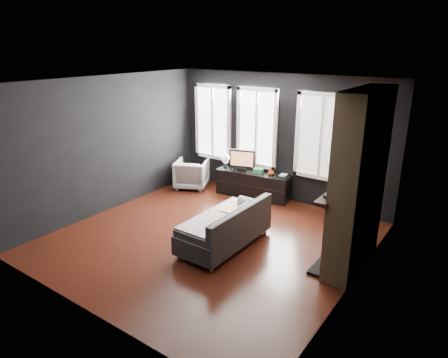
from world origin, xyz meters
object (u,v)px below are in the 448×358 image
Objects in this scene: media_console at (254,184)px; book at (280,170)px; mantel_vase at (352,174)px; armchair at (192,173)px; monitor at (242,159)px; mug at (271,173)px; sofa at (225,225)px.

book is at bearing 6.72° from media_console.
armchair is at bearing 168.47° from mantel_vase.
monitor reaches higher than mug.
monitor is (1.22, 0.31, 0.47)m from armchair.
mug is at bearing -13.33° from monitor.
armchair is 1.98m from mug.
sofa is 1.06× the size of media_console.
monitor reaches higher than media_console.
book reaches higher than sofa.
mantel_vase is at bearing -34.45° from book.
mantel_vase is (2.50, -1.19, 1.03)m from media_console.
mantel_vase reaches higher than media_console.
book is at bearing 47.08° from mug.
mug is at bearing 99.74° from sofa.
sofa is at bearing -84.60° from book.
book is (0.14, 0.15, 0.04)m from mug.
mug is (-0.37, 2.25, 0.26)m from sofa.
mug is 0.71× the size of mantel_vase.
mug is at bearing -132.92° from book.
sofa is at bearing -80.90° from monitor.
sofa is 2.44m from book.
sofa is 2.99× the size of monitor.
sofa is 9.86× the size of mantel_vase.
sofa is 8.76× the size of book.
sofa is 2.41m from media_console.
monitor is 0.74m from mug.
book reaches higher than armchair.
sofa reaches higher than armchair.
book reaches higher than mug.
monitor is 4.63× the size of mug.
armchair is 1.55m from media_console.
monitor is at bearing 116.56° from sofa.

